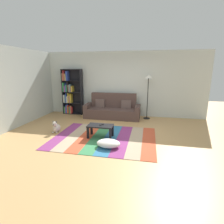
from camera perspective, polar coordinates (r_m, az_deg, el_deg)
The scene contains 11 objects.
ground_plane at distance 5.45m, azimuth -0.31°, elevation -7.59°, with size 14.00×14.00×0.00m, color tan.
back_wall at distance 7.61m, azimuth 3.74°, elevation 8.97°, with size 6.80×0.10×2.70m, color silver.
left_wall at distance 7.28m, azimuth -26.37°, elevation 7.36°, with size 0.10×5.50×2.70m, color silver.
rug at distance 5.27m, azimuth -2.52°, elevation -8.30°, with size 2.96×2.30×0.01m.
couch at distance 7.32m, azimuth 0.18°, elevation 0.76°, with size 2.26×0.80×1.00m.
bookshelf at distance 8.10m, azimuth -13.36°, elevation 5.99°, with size 0.90×0.28×1.98m.
coffee_table at distance 5.21m, azimuth -3.77°, elevation -5.04°, with size 0.74×0.41×0.37m.
pouf at distance 4.64m, azimuth -1.17°, elevation -10.12°, with size 0.62×0.43×0.20m, color white.
dog at distance 5.94m, azimuth -17.58°, elevation -4.80°, with size 0.22×0.35×0.40m.
standing_lamp at distance 7.13m, azimuth 11.68°, elevation 9.42°, with size 0.32×0.32×1.77m.
tv_remote at distance 5.20m, azimuth -3.39°, elevation -4.10°, with size 0.04×0.15×0.02m, color black.
Camera 1 is at (1.06, -4.96, 1.99)m, focal length 28.25 mm.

